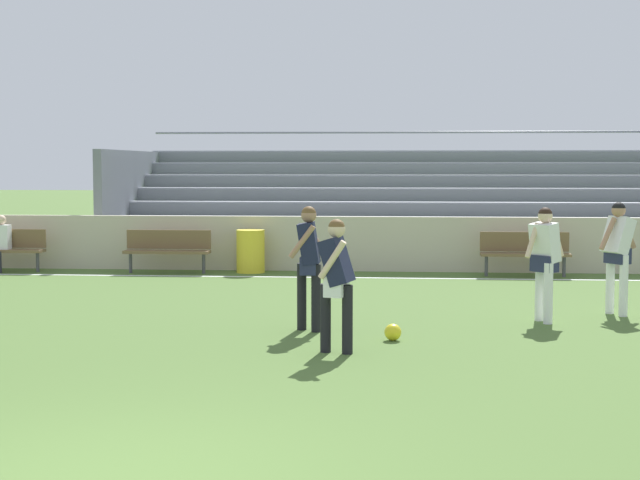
{
  "coord_description": "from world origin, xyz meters",
  "views": [
    {
      "loc": [
        2.09,
        -6.59,
        2.26
      ],
      "look_at": [
        0.9,
        7.78,
        1.15
      ],
      "focal_mm": 54.47,
      "sensor_mm": 36.0,
      "label": 1
    }
  ],
  "objects_px": {
    "bleacher_stand": "(445,201)",
    "bench_centre_sideline": "(3,246)",
    "trash_bin": "(251,251)",
    "spectator_seated": "(1,239)",
    "soccer_ball": "(393,332)",
    "bench_near_wall_gap": "(525,250)",
    "player_dark_dropping_back": "(336,274)",
    "player_white_wide_right": "(618,248)",
    "bench_far_right": "(168,247)",
    "player_white_challenging": "(545,254)",
    "player_dark_on_ball": "(309,257)"
  },
  "relations": [
    {
      "from": "trash_bin",
      "to": "spectator_seated",
      "type": "height_order",
      "value": "spectator_seated"
    },
    {
      "from": "bench_near_wall_gap",
      "to": "soccer_ball",
      "type": "xyz_separation_m",
      "value": [
        -2.62,
        -7.54,
        -0.44
      ]
    },
    {
      "from": "player_dark_dropping_back",
      "to": "bench_far_right",
      "type": "bearing_deg",
      "value": 116.01
    },
    {
      "from": "player_white_wide_right",
      "to": "soccer_ball",
      "type": "bearing_deg",
      "value": -143.93
    },
    {
      "from": "bench_centre_sideline",
      "to": "player_white_wide_right",
      "type": "relative_size",
      "value": 1.05
    },
    {
      "from": "bench_far_right",
      "to": "spectator_seated",
      "type": "distance_m",
      "value": 3.58
    },
    {
      "from": "trash_bin",
      "to": "player_white_challenging",
      "type": "bearing_deg",
      "value": -49.45
    },
    {
      "from": "soccer_ball",
      "to": "trash_bin",
      "type": "bearing_deg",
      "value": 111.52
    },
    {
      "from": "spectator_seated",
      "to": "player_dark_dropping_back",
      "type": "distance_m",
      "value": 11.32
    },
    {
      "from": "player_dark_dropping_back",
      "to": "spectator_seated",
      "type": "bearing_deg",
      "value": 132.76
    },
    {
      "from": "bleacher_stand",
      "to": "player_white_challenging",
      "type": "height_order",
      "value": "bleacher_stand"
    },
    {
      "from": "spectator_seated",
      "to": "player_white_wide_right",
      "type": "distance_m",
      "value": 12.73
    },
    {
      "from": "bench_near_wall_gap",
      "to": "player_white_wide_right",
      "type": "height_order",
      "value": "player_white_wide_right"
    },
    {
      "from": "spectator_seated",
      "to": "player_white_challenging",
      "type": "xyz_separation_m",
      "value": [
        10.51,
        -5.77,
        0.29
      ]
    },
    {
      "from": "bench_far_right",
      "to": "player_dark_dropping_back",
      "type": "bearing_deg",
      "value": -63.99
    },
    {
      "from": "bleacher_stand",
      "to": "player_dark_dropping_back",
      "type": "relative_size",
      "value": 10.01
    },
    {
      "from": "spectator_seated",
      "to": "soccer_ball",
      "type": "bearing_deg",
      "value": -41.64
    },
    {
      "from": "trash_bin",
      "to": "player_dark_dropping_back",
      "type": "distance_m",
      "value": 8.98
    },
    {
      "from": "player_dark_on_ball",
      "to": "bench_near_wall_gap",
      "type": "bearing_deg",
      "value": 61.28
    },
    {
      "from": "bleacher_stand",
      "to": "trash_bin",
      "type": "bearing_deg",
      "value": -134.63
    },
    {
      "from": "bleacher_stand",
      "to": "trash_bin",
      "type": "height_order",
      "value": "bleacher_stand"
    },
    {
      "from": "bench_near_wall_gap",
      "to": "soccer_ball",
      "type": "relative_size",
      "value": 8.18
    },
    {
      "from": "bench_far_right",
      "to": "player_white_wide_right",
      "type": "height_order",
      "value": "player_white_wide_right"
    },
    {
      "from": "bench_centre_sideline",
      "to": "player_white_wide_right",
      "type": "distance_m",
      "value": 12.78
    },
    {
      "from": "bench_near_wall_gap",
      "to": "spectator_seated",
      "type": "height_order",
      "value": "spectator_seated"
    },
    {
      "from": "player_white_challenging",
      "to": "player_dark_on_ball",
      "type": "bearing_deg",
      "value": -163.05
    },
    {
      "from": "player_dark_dropping_back",
      "to": "player_white_wide_right",
      "type": "relative_size",
      "value": 0.95
    },
    {
      "from": "bench_centre_sideline",
      "to": "trash_bin",
      "type": "distance_m",
      "value": 5.3
    },
    {
      "from": "bench_near_wall_gap",
      "to": "bench_far_right",
      "type": "bearing_deg",
      "value": 180.0
    },
    {
      "from": "bench_centre_sideline",
      "to": "player_dark_on_ball",
      "type": "distance_m",
      "value": 9.98
    },
    {
      "from": "bench_centre_sideline",
      "to": "soccer_ball",
      "type": "bearing_deg",
      "value": -42.08
    },
    {
      "from": "bench_near_wall_gap",
      "to": "bench_centre_sideline",
      "type": "relative_size",
      "value": 1.0
    },
    {
      "from": "bleacher_stand",
      "to": "bench_near_wall_gap",
      "type": "xyz_separation_m",
      "value": [
        1.43,
        -4.52,
        -0.83
      ]
    },
    {
      "from": "bleacher_stand",
      "to": "player_white_wide_right",
      "type": "height_order",
      "value": "bleacher_stand"
    },
    {
      "from": "bench_far_right",
      "to": "trash_bin",
      "type": "distance_m",
      "value": 1.74
    },
    {
      "from": "soccer_ball",
      "to": "bleacher_stand",
      "type": "bearing_deg",
      "value": 84.34
    },
    {
      "from": "player_dark_dropping_back",
      "to": "player_white_challenging",
      "type": "relative_size",
      "value": 0.98
    },
    {
      "from": "bleacher_stand",
      "to": "bench_near_wall_gap",
      "type": "relative_size",
      "value": 9.01
    },
    {
      "from": "bench_far_right",
      "to": "player_dark_dropping_back",
      "type": "height_order",
      "value": "player_dark_dropping_back"
    },
    {
      "from": "bench_far_right",
      "to": "player_dark_on_ball",
      "type": "height_order",
      "value": "player_dark_on_ball"
    },
    {
      "from": "bleacher_stand",
      "to": "bench_centre_sideline",
      "type": "distance_m",
      "value": 10.6
    },
    {
      "from": "trash_bin",
      "to": "spectator_seated",
      "type": "xyz_separation_m",
      "value": [
        -5.3,
        -0.33,
        0.25
      ]
    },
    {
      "from": "bench_centre_sideline",
      "to": "player_dark_dropping_back",
      "type": "height_order",
      "value": "player_dark_dropping_back"
    },
    {
      "from": "bleacher_stand",
      "to": "spectator_seated",
      "type": "bearing_deg",
      "value": -154.1
    },
    {
      "from": "bench_centre_sideline",
      "to": "bench_near_wall_gap",
      "type": "bearing_deg",
      "value": 0.0
    },
    {
      "from": "player_white_challenging",
      "to": "spectator_seated",
      "type": "bearing_deg",
      "value": 151.25
    },
    {
      "from": "player_dark_dropping_back",
      "to": "bleacher_stand",
      "type": "bearing_deg",
      "value": 81.79
    },
    {
      "from": "bench_near_wall_gap",
      "to": "spectator_seated",
      "type": "xyz_separation_m",
      "value": [
        -10.98,
        -0.12,
        0.16
      ]
    },
    {
      "from": "bench_centre_sideline",
      "to": "player_white_wide_right",
      "type": "xyz_separation_m",
      "value": [
        11.71,
        -5.1,
        0.48
      ]
    },
    {
      "from": "player_dark_dropping_back",
      "to": "player_white_challenging",
      "type": "distance_m",
      "value": 3.8
    }
  ]
}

